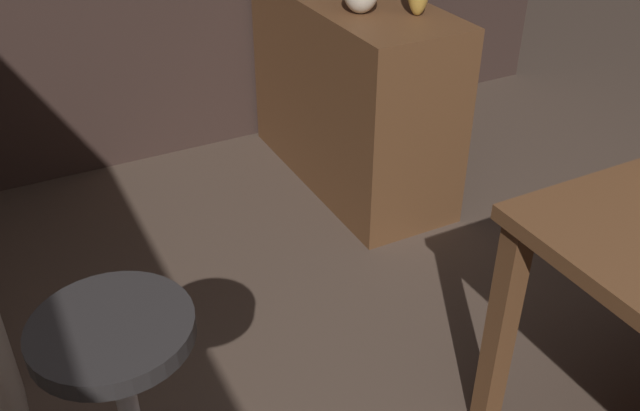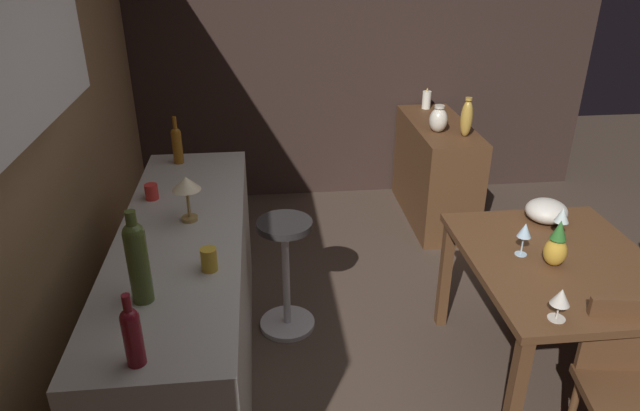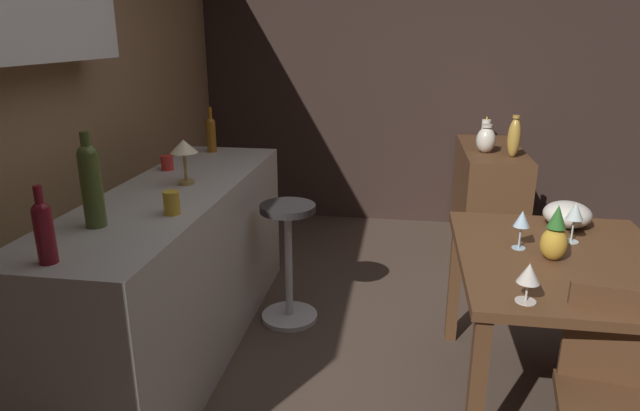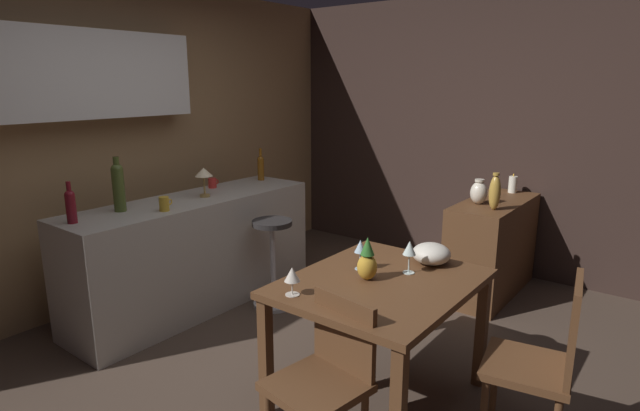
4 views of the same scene
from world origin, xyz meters
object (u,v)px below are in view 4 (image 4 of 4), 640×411
at_px(dining_table, 381,296).
at_px(sideboard_cabinet, 492,247).
at_px(wine_glass_center, 292,275).
at_px(wine_bottle_olive, 118,185).
at_px(chair_by_doorway, 543,360).
at_px(cup_red, 213,183).
at_px(fruit_bowl, 431,254).
at_px(cup_mustard, 164,204).
at_px(wine_glass_left, 410,249).
at_px(counter_lamp, 204,174).
at_px(wine_bottle_ruby, 71,205).
at_px(wine_glass_right, 360,247).
at_px(pineapple_centerpiece, 367,262).
at_px(bar_stool, 273,261).
at_px(chair_near_window, 326,376).
at_px(wine_bottle_amber, 261,167).
at_px(pillar_candle_tall, 513,184).
at_px(vase_ceramic_ivory, 479,192).
at_px(vase_brass, 495,192).

distance_m(dining_table, sideboard_cabinet, 1.95).
relative_size(wine_glass_center, wine_bottle_olive, 0.38).
relative_size(chair_by_doorway, cup_red, 8.83).
relative_size(dining_table, fruit_bowl, 4.88).
bearing_deg(sideboard_cabinet, cup_mustard, 141.70).
bearing_deg(wine_glass_left, counter_lamp, 86.25).
relative_size(chair_by_doorway, wine_bottle_ruby, 3.35).
height_order(dining_table, wine_glass_right, wine_glass_right).
distance_m(fruit_bowl, counter_lamp, 1.96).
xyz_separation_m(wine_glass_left, pineapple_centerpiece, (-0.23, 0.14, -0.04)).
bearing_deg(wine_glass_right, wine_bottle_olive, 103.68).
bearing_deg(sideboard_cabinet, bar_stool, 136.15).
distance_m(chair_near_window, cup_mustard, 1.88).
relative_size(wine_bottle_amber, pillar_candle_tall, 1.71).
bearing_deg(fruit_bowl, vase_ceramic_ivory, 9.62).
height_order(chair_near_window, wine_glass_right, wine_glass_right).
bearing_deg(bar_stool, wine_bottle_olive, 147.48).
relative_size(wine_glass_left, counter_lamp, 0.80).
height_order(wine_bottle_ruby, cup_mustard, wine_bottle_ruby).
bearing_deg(wine_bottle_amber, chair_by_doorway, -109.41).
bearing_deg(wine_glass_left, wine_glass_right, 115.13).
relative_size(wine_glass_left, wine_bottle_olive, 0.48).
relative_size(bar_stool, cup_mustard, 6.90).
bearing_deg(counter_lamp, cup_red, 39.32).
bearing_deg(pillar_candle_tall, wine_bottle_ruby, 148.89).
distance_m(wine_bottle_amber, wine_bottle_ruby, 1.83).
distance_m(chair_near_window, vase_brass, 2.26).
bearing_deg(wine_glass_right, wine_glass_left, -64.87).
bearing_deg(wine_glass_left, wine_glass_center, 153.13).
xyz_separation_m(wine_glass_left, fruit_bowl, (0.22, -0.03, -0.08)).
bearing_deg(counter_lamp, wine_bottle_ruby, 175.85).
height_order(wine_bottle_amber, cup_red, wine_bottle_amber).
height_order(wine_glass_left, wine_bottle_ruby, wine_bottle_ruby).
bearing_deg(wine_bottle_olive, pineapple_centerpiece, -80.28).
bearing_deg(vase_brass, pillar_candle_tall, 6.87).
height_order(pineapple_centerpiece, counter_lamp, counter_lamp).
bearing_deg(wine_bottle_olive, counter_lamp, -9.65).
distance_m(sideboard_cabinet, pineapple_centerpiece, 2.02).
xyz_separation_m(wine_bottle_amber, cup_mustard, (-1.27, -0.27, -0.08)).
bearing_deg(wine_bottle_amber, wine_bottle_ruby, -177.91).
distance_m(fruit_bowl, vase_ceramic_ivory, 1.36).
bearing_deg(counter_lamp, bar_stool, -61.37).
xyz_separation_m(sideboard_cabinet, wine_glass_right, (-1.86, 0.14, 0.46)).
relative_size(pineapple_centerpiece, vase_brass, 0.82).
height_order(pineapple_centerpiece, vase_ceramic_ivory, vase_ceramic_ivory).
xyz_separation_m(chair_near_window, bar_stool, (1.16, 1.41, -0.08)).
bearing_deg(wine_glass_center, chair_near_window, -112.87).
bearing_deg(pineapple_centerpiece, dining_table, -61.90).
relative_size(wine_glass_center, pineapple_centerpiece, 0.62).
xyz_separation_m(wine_glass_center, fruit_bowl, (0.85, -0.36, -0.04)).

